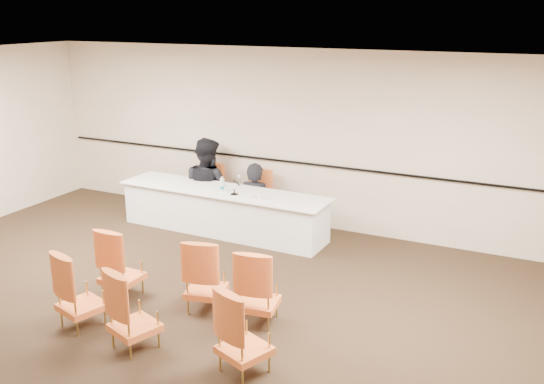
{
  "coord_description": "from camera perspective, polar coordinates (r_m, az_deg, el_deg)",
  "views": [
    {
      "loc": [
        3.93,
        -5.21,
        3.59
      ],
      "look_at": [
        0.13,
        2.6,
        0.97
      ],
      "focal_mm": 40.0,
      "sensor_mm": 36.0,
      "label": 1
    }
  ],
  "objects": [
    {
      "name": "wall_back",
      "position": [
        10.22,
        2.76,
        4.99
      ],
      "size": [
        10.0,
        0.04,
        3.0
      ],
      "primitive_type": "cube",
      "color": "beige",
      "rests_on": "ground"
    },
    {
      "name": "panelist_second",
      "position": [
        10.89,
        -6.07,
        0.09
      ],
      "size": [
        1.11,
        0.97,
        1.94
      ],
      "primitive_type": "imported",
      "rotation": [
        0.0,
        0.0,
        2.85
      ],
      "color": "black",
      "rests_on": "ground"
    },
    {
      "name": "floor",
      "position": [
        7.45,
        -9.95,
        -12.32
      ],
      "size": [
        10.0,
        10.0,
        0.0
      ],
      "primitive_type": "plane",
      "color": "black",
      "rests_on": "ground"
    },
    {
      "name": "aud_chair_front_right",
      "position": [
        7.21,
        -1.33,
        -8.83
      ],
      "size": [
        0.58,
        0.58,
        0.95
      ],
      "primitive_type": null,
      "rotation": [
        0.0,
        0.0,
        0.17
      ],
      "color": "#C05122",
      "rests_on": "ground"
    },
    {
      "name": "aud_chair_back_right",
      "position": [
        6.3,
        -2.62,
        -12.87
      ],
      "size": [
        0.65,
        0.65,
        0.95
      ],
      "primitive_type": null,
      "rotation": [
        0.0,
        0.0,
        -0.38
      ],
      "color": "#C05122",
      "rests_on": "ground"
    },
    {
      "name": "aud_chair_front_left",
      "position": [
        8.09,
        -14.03,
        -6.4
      ],
      "size": [
        0.51,
        0.51,
        0.95
      ],
      "primitive_type": null,
      "rotation": [
        0.0,
        0.0,
        -0.02
      ],
      "color": "#C05122",
      "rests_on": "ground"
    },
    {
      "name": "panelist_second_chair",
      "position": [
        10.89,
        -6.07,
        0.09
      ],
      "size": [
        0.51,
        0.51,
        0.95
      ],
      "primitive_type": null,
      "rotation": [
        0.0,
        0.0,
        -0.02
      ],
      "color": "#C05122",
      "rests_on": "ground"
    },
    {
      "name": "water_bottle",
      "position": [
        9.9,
        -4.71,
        0.74
      ],
      "size": [
        0.1,
        0.1,
        0.25
      ],
      "primitive_type": null,
      "rotation": [
        0.0,
        0.0,
        -0.44
      ],
      "color": "teal",
      "rests_on": "panel_table"
    },
    {
      "name": "aud_chair_back_mid",
      "position": [
        6.87,
        -12.89,
        -10.65
      ],
      "size": [
        0.64,
        0.64,
        0.95
      ],
      "primitive_type": null,
      "rotation": [
        0.0,
        0.0,
        -0.34
      ],
      "color": "#C05122",
      "rests_on": "ground"
    },
    {
      "name": "drinking_glass",
      "position": [
        9.92,
        -4.44,
        0.33
      ],
      "size": [
        0.07,
        0.07,
        0.1
      ],
      "primitive_type": "cylinder",
      "rotation": [
        0.0,
        0.0,
        0.18
      ],
      "color": "white",
      "rests_on": "panel_table"
    },
    {
      "name": "panelist_main",
      "position": [
        10.47,
        -1.61,
        -1.66
      ],
      "size": [
        0.65,
        0.47,
        1.67
      ],
      "primitive_type": "imported",
      "rotation": [
        0.0,
        0.0,
        3.26
      ],
      "color": "black",
      "rests_on": "ground"
    },
    {
      "name": "ceiling",
      "position": [
        6.55,
        -11.29,
        11.3
      ],
      "size": [
        10.0,
        10.0,
        0.0
      ],
      "primitive_type": "plane",
      "rotation": [
        3.14,
        0.0,
        0.0
      ],
      "color": "silver",
      "rests_on": "ground"
    },
    {
      "name": "panelist_main_chair",
      "position": [
        10.41,
        -1.62,
        -0.61
      ],
      "size": [
        0.51,
        0.51,
        0.95
      ],
      "primitive_type": null,
      "rotation": [
        0.0,
        0.0,
        -0.02
      ],
      "color": "#C05122",
      "rests_on": "ground"
    },
    {
      "name": "wall_rail",
      "position": [
        10.28,
        2.64,
        2.77
      ],
      "size": [
        9.8,
        0.04,
        0.03
      ],
      "primitive_type": "cube",
      "color": "black",
      "rests_on": "wall_back"
    },
    {
      "name": "panel_table",
      "position": [
        10.14,
        -4.6,
        -1.78
      ],
      "size": [
        3.69,
        0.93,
        0.73
      ],
      "primitive_type": null,
      "rotation": [
        0.0,
        0.0,
        -0.02
      ],
      "color": "white",
      "rests_on": "ground"
    },
    {
      "name": "papers",
      "position": [
        9.72,
        -2.58,
        -0.29
      ],
      "size": [
        0.32,
        0.24,
        0.0
      ],
      "primitive_type": "cube",
      "rotation": [
        0.0,
        0.0,
        0.08
      ],
      "color": "white",
      "rests_on": "panel_table"
    },
    {
      "name": "aud_chair_front_mid",
      "position": [
        7.55,
        -6.25,
        -7.67
      ],
      "size": [
        0.61,
        0.61,
        0.95
      ],
      "primitive_type": null,
      "rotation": [
        0.0,
        0.0,
        0.24
      ],
      "color": "#C05122",
      "rests_on": "ground"
    },
    {
      "name": "coffee_cup",
      "position": [
        9.49,
        -1.12,
        -0.31
      ],
      "size": [
        0.1,
        0.1,
        0.13
      ],
      "primitive_type": "cylinder",
      "rotation": [
        0.0,
        0.0,
        0.25
      ],
      "color": "silver",
      "rests_on": "panel_table"
    },
    {
      "name": "microphone",
      "position": [
        9.7,
        -3.58,
        0.59
      ],
      "size": [
        0.11,
        0.22,
        0.3
      ],
      "primitive_type": null,
      "rotation": [
        0.0,
        0.0,
        0.01
      ],
      "color": "black",
      "rests_on": "panel_table"
    },
    {
      "name": "aud_chair_back_left",
      "position": [
        7.48,
        -17.58,
        -8.68
      ],
      "size": [
        0.62,
        0.62,
        0.95
      ],
      "primitive_type": null,
      "rotation": [
        0.0,
        0.0,
        -0.3
      ],
      "color": "#C05122",
      "rests_on": "ground"
    }
  ]
}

